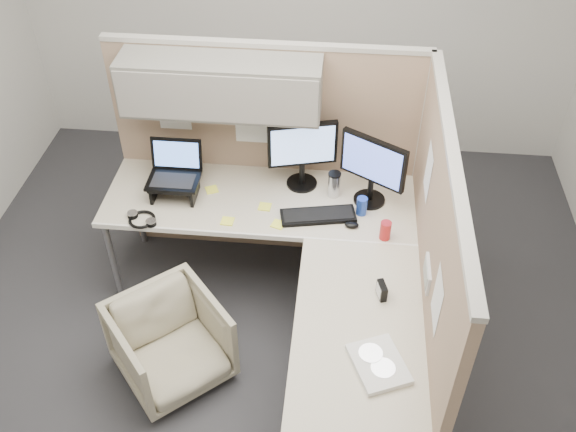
# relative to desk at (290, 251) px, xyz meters

# --- Properties ---
(ground) EXTENTS (4.50, 4.50, 0.00)m
(ground) POSITION_rel_desk_xyz_m (-0.12, -0.13, -0.69)
(ground) COLOR #2B2B2F
(ground) RESTS_ON ground
(partition_back) EXTENTS (2.00, 0.36, 1.63)m
(partition_back) POSITION_rel_desk_xyz_m (-0.34, 0.70, 0.41)
(partition_back) COLOR #A18269
(partition_back) RESTS_ON ground
(partition_right) EXTENTS (0.07, 2.03, 1.63)m
(partition_right) POSITION_rel_desk_xyz_m (0.78, -0.19, 0.13)
(partition_right) COLOR #A18269
(partition_right) RESTS_ON ground
(desk) EXTENTS (2.00, 1.98, 0.73)m
(desk) POSITION_rel_desk_xyz_m (0.00, 0.00, 0.00)
(desk) COLOR beige
(desk) RESTS_ON ground
(office_chair) EXTENTS (0.81, 0.81, 0.61)m
(office_chair) POSITION_rel_desk_xyz_m (-0.67, -0.43, -0.38)
(office_chair) COLOR #B9B293
(office_chair) RESTS_ON ground
(monitor_left) EXTENTS (0.43, 0.20, 0.47)m
(monitor_left) POSITION_rel_desk_xyz_m (0.02, 0.59, 0.32)
(monitor_left) COLOR black
(monitor_left) RESTS_ON desk
(monitor_right) EXTENTS (0.39, 0.26, 0.47)m
(monitor_right) POSITION_rel_desk_xyz_m (0.46, 0.46, 0.32)
(monitor_right) COLOR black
(monitor_right) RESTS_ON desk
(laptop_station) EXTENTS (0.33, 0.28, 0.34)m
(laptop_station) POSITION_rel_desk_xyz_m (-0.78, 0.41, 0.17)
(laptop_station) COLOR black
(laptop_station) RESTS_ON desk
(keyboard) EXTENTS (0.48, 0.24, 0.02)m
(keyboard) POSITION_rel_desk_xyz_m (0.15, 0.27, 0.05)
(keyboard) COLOR black
(keyboard) RESTS_ON desk
(mouse) EXTENTS (0.09, 0.06, 0.03)m
(mouse) POSITION_rel_desk_xyz_m (0.36, 0.20, 0.06)
(mouse) COLOR black
(mouse) RESTS_ON desk
(travel_mug) EXTENTS (0.08, 0.08, 0.17)m
(travel_mug) POSITION_rel_desk_xyz_m (0.23, 0.49, 0.13)
(travel_mug) COLOR silver
(travel_mug) RESTS_ON desk
(soda_can_green) EXTENTS (0.07, 0.07, 0.12)m
(soda_can_green) POSITION_rel_desk_xyz_m (0.55, 0.12, 0.10)
(soda_can_green) COLOR #B21E1E
(soda_can_green) RESTS_ON desk
(soda_can_silver) EXTENTS (0.07, 0.07, 0.12)m
(soda_can_silver) POSITION_rel_desk_xyz_m (0.41, 0.33, 0.10)
(soda_can_silver) COLOR #1E3FA5
(soda_can_silver) RESTS_ON desk
(sticky_note_d) EXTENTS (0.08, 0.08, 0.01)m
(sticky_note_d) POSITION_rel_desk_xyz_m (-0.19, 0.33, 0.05)
(sticky_note_d) COLOR #FCFF43
(sticky_note_d) RESTS_ON desk
(sticky_note_c) EXTENTS (0.10, 0.10, 0.01)m
(sticky_note_c) POSITION_rel_desk_xyz_m (-0.56, 0.47, 0.05)
(sticky_note_c) COLOR #FCFF43
(sticky_note_c) RESTS_ON desk
(sticky_note_b) EXTENTS (0.10, 0.10, 0.01)m
(sticky_note_b) POSITION_rel_desk_xyz_m (-0.09, 0.17, 0.05)
(sticky_note_b) COLOR #FCFF43
(sticky_note_b) RESTS_ON desk
(sticky_note_a) EXTENTS (0.08, 0.08, 0.01)m
(sticky_note_a) POSITION_rel_desk_xyz_m (-0.40, 0.17, 0.05)
(sticky_note_a) COLOR #FCFF43
(sticky_note_a) RESTS_ON desk
(headphones) EXTENTS (0.22, 0.22, 0.03)m
(headphones) POSITION_rel_desk_xyz_m (-0.92, 0.13, 0.06)
(headphones) COLOR black
(headphones) RESTS_ON desk
(paper_stack) EXTENTS (0.33, 0.37, 0.03)m
(paper_stack) POSITION_rel_desk_xyz_m (0.51, -0.80, 0.06)
(paper_stack) COLOR white
(paper_stack) RESTS_ON desk
(desk_clock) EXTENTS (0.06, 0.10, 0.09)m
(desk_clock) POSITION_rel_desk_xyz_m (0.53, -0.35, 0.09)
(desk_clock) COLOR black
(desk_clock) RESTS_ON desk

